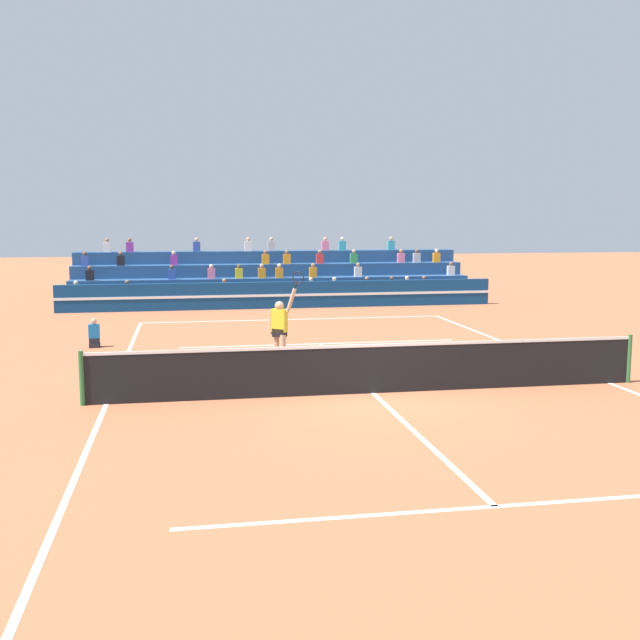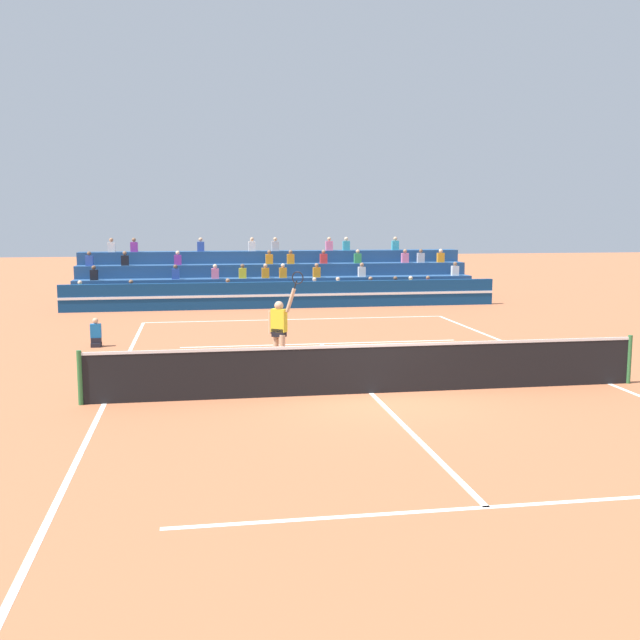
% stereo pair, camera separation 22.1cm
% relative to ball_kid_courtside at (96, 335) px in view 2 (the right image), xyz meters
% --- Properties ---
extents(ground_plane, '(120.00, 120.00, 0.00)m').
position_rel_ball_kid_courtside_xyz_m(ground_plane, '(6.52, -7.00, -0.33)').
color(ground_plane, '#AD603D').
extents(court_lines, '(11.10, 23.90, 0.01)m').
position_rel_ball_kid_courtside_xyz_m(court_lines, '(6.52, -7.00, -0.33)').
color(court_lines, white).
rests_on(court_lines, ground).
extents(tennis_net, '(12.00, 0.10, 1.10)m').
position_rel_ball_kid_courtside_xyz_m(tennis_net, '(6.52, -7.00, 0.21)').
color(tennis_net, '#2D6B38').
rests_on(tennis_net, ground).
extents(sponsor_banner_wall, '(18.00, 0.26, 1.10)m').
position_rel_ball_kid_courtside_xyz_m(sponsor_banner_wall, '(6.52, 8.43, 0.22)').
color(sponsor_banner_wall, navy).
rests_on(sponsor_banner_wall, ground).
extents(bleacher_stand, '(17.55, 3.80, 2.83)m').
position_rel_ball_kid_courtside_xyz_m(bleacher_stand, '(6.52, 11.60, 0.51)').
color(bleacher_stand, navy).
rests_on(bleacher_stand, ground).
extents(ball_kid_courtside, '(0.30, 0.36, 0.84)m').
position_rel_ball_kid_courtside_xyz_m(ball_kid_courtside, '(0.00, 0.00, 0.00)').
color(ball_kid_courtside, black).
rests_on(ball_kid_courtside, ground).
extents(tennis_player, '(0.84, 0.65, 2.49)m').
position_rel_ball_kid_courtside_xyz_m(tennis_player, '(4.87, -4.30, 0.66)').
color(tennis_player, tan).
rests_on(tennis_player, ground).
extents(tennis_ball, '(0.07, 0.07, 0.07)m').
position_rel_ball_kid_courtside_xyz_m(tennis_ball, '(7.60, -1.63, -0.30)').
color(tennis_ball, '#C6DB33').
rests_on(tennis_ball, ground).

